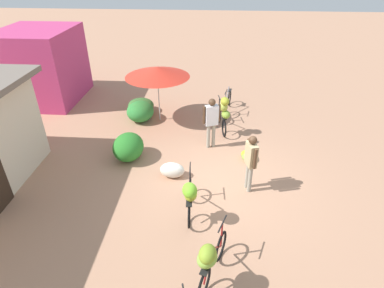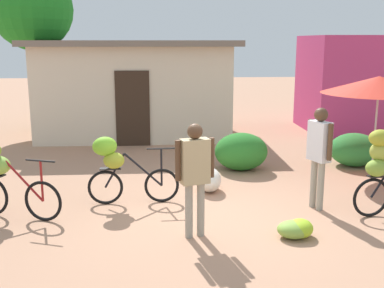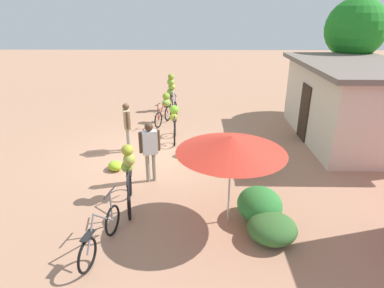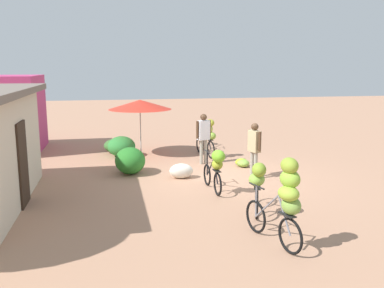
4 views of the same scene
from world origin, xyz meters
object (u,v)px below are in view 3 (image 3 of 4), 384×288
(bicycle_leftmost, at_px, (172,90))
(bicycle_near_pile, at_px, (165,106))
(person_bystander, at_px, (150,146))
(building_low, at_px, (351,102))
(bicycle_rightmost, at_px, (101,235))
(bicycle_by_shop, at_px, (128,170))
(bicycle_center_loaded, at_px, (174,119))
(produce_sack, at_px, (191,150))
(market_umbrella, at_px, (231,144))
(tree_behind_building, at_px, (355,30))
(banana_pile_on_ground, at_px, (115,166))
(person_vendor, at_px, (127,122))

(bicycle_leftmost, height_order, bicycle_near_pile, bicycle_leftmost)
(bicycle_leftmost, xyz_separation_m, person_bystander, (6.87, -0.06, 0.06))
(building_low, xyz_separation_m, bicycle_rightmost, (6.20, -7.33, -1.04))
(bicycle_leftmost, distance_m, bicycle_by_shop, 7.86)
(bicycle_center_loaded, bearing_deg, bicycle_by_shop, -10.80)
(building_low, height_order, bicycle_rightmost, building_low)
(produce_sack, bearing_deg, bicycle_center_loaded, -158.66)
(market_umbrella, bearing_deg, bicycle_leftmost, -167.57)
(bicycle_leftmost, bearing_deg, bicycle_rightmost, -3.86)
(tree_behind_building, xyz_separation_m, bicycle_center_loaded, (3.16, -7.43, -2.94))
(person_bystander, bearing_deg, produce_sack, 148.15)
(building_low, relative_size, banana_pile_on_ground, 9.65)
(bicycle_center_loaded, xyz_separation_m, bicycle_rightmost, (6.18, -1.02, -0.35))
(market_umbrella, height_order, bicycle_rightmost, market_umbrella)
(building_low, bearing_deg, bicycle_center_loaded, -89.84)
(tree_behind_building, relative_size, market_umbrella, 2.14)
(person_vendor, bearing_deg, person_bystander, 26.39)
(market_umbrella, relative_size, bicycle_rightmost, 1.35)
(market_umbrella, distance_m, bicycle_near_pile, 7.31)
(tree_behind_building, relative_size, banana_pile_on_ground, 8.13)
(bicycle_near_pile, height_order, produce_sack, bicycle_near_pile)
(building_low, bearing_deg, bicycle_rightmost, -49.78)
(person_bystander, bearing_deg, person_vendor, -153.61)
(person_vendor, bearing_deg, bicycle_leftmost, 166.92)
(bicycle_center_loaded, distance_m, bicycle_rightmost, 6.28)
(bicycle_center_loaded, distance_m, banana_pile_on_ground, 3.16)
(person_vendor, bearing_deg, bicycle_center_loaded, 129.52)
(bicycle_center_loaded, height_order, bicycle_by_shop, bicycle_by_shop)
(building_low, bearing_deg, person_bystander, -63.60)
(bicycle_center_loaded, bearing_deg, person_bystander, -7.21)
(bicycle_near_pile, bearing_deg, bicycle_by_shop, -3.05)
(building_low, xyz_separation_m, person_bystander, (3.34, -6.73, -0.36))
(bicycle_near_pile, relative_size, person_vendor, 0.93)
(bicycle_leftmost, bearing_deg, bicycle_center_loaded, 5.85)
(bicycle_leftmost, bearing_deg, tree_behind_building, 87.17)
(bicycle_by_shop, bearing_deg, bicycle_leftmost, 176.68)
(bicycle_near_pile, distance_m, banana_pile_on_ground, 4.60)
(bicycle_near_pile, height_order, person_bystander, person_bystander)
(market_umbrella, bearing_deg, building_low, 137.45)
(bicycle_rightmost, bearing_deg, tree_behind_building, 137.89)
(bicycle_leftmost, xyz_separation_m, bicycle_rightmost, (9.73, -0.66, -0.63))
(banana_pile_on_ground, distance_m, produce_sack, 2.46)
(banana_pile_on_ground, bearing_deg, person_vendor, 175.01)
(tree_behind_building, height_order, person_vendor, tree_behind_building)
(tree_behind_building, bearing_deg, market_umbrella, -35.19)
(bicycle_center_loaded, relative_size, bicycle_rightmost, 0.91)
(building_low, height_order, person_bystander, building_low)
(bicycle_leftmost, xyz_separation_m, bicycle_by_shop, (7.84, -0.46, -0.17))
(banana_pile_on_ground, xyz_separation_m, produce_sack, (-1.04, 2.23, 0.09))
(bicycle_near_pile, bearing_deg, bicycle_rightmost, -3.77)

